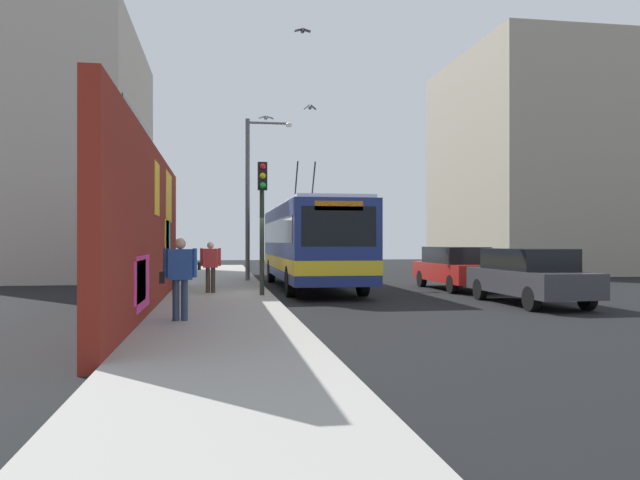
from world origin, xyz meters
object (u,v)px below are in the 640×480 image
at_px(city_bus, 310,242).
at_px(parked_car_dark_gray, 529,275).
at_px(pedestrian_midblock, 210,263).
at_px(parked_car_red, 456,267).
at_px(traffic_light, 262,205).
at_px(street_lamp, 253,187).
at_px(pedestrian_near_wall, 180,272).

height_order(city_bus, parked_car_dark_gray, city_bus).
bearing_deg(city_bus, pedestrian_midblock, 131.99).
height_order(parked_car_red, traffic_light, traffic_light).
bearing_deg(traffic_light, street_lamp, -0.94).
xyz_separation_m(city_bus, street_lamp, (2.76, 2.03, 2.27)).
xyz_separation_m(city_bus, pedestrian_midblock, (-3.34, 3.72, -0.68)).
distance_m(parked_car_red, traffic_light, 8.21).
distance_m(pedestrian_near_wall, traffic_light, 6.36).
bearing_deg(city_bus, traffic_light, 154.88).
xyz_separation_m(pedestrian_midblock, street_lamp, (6.10, -1.69, 2.95)).
height_order(city_bus, street_lamp, street_lamp).
bearing_deg(traffic_light, pedestrian_midblock, 51.57).
relative_size(pedestrian_near_wall, traffic_light, 0.42).
bearing_deg(pedestrian_midblock, pedestrian_near_wall, 175.66).
relative_size(city_bus, parked_car_red, 2.33).
bearing_deg(pedestrian_near_wall, parked_car_red, -47.04).
xyz_separation_m(parked_car_dark_gray, street_lamp, (9.80, 7.23, 3.21)).
distance_m(pedestrian_midblock, traffic_light, 2.68).
xyz_separation_m(parked_car_red, pedestrian_midblock, (-1.81, 8.92, 0.26)).
relative_size(parked_car_dark_gray, street_lamp, 0.71).
height_order(parked_car_dark_gray, street_lamp, street_lamp).
bearing_deg(parked_car_dark_gray, city_bus, 36.44).
bearing_deg(pedestrian_midblock, city_bus, -48.01).
bearing_deg(street_lamp, traffic_light, 179.06).
bearing_deg(street_lamp, city_bus, -143.68).
bearing_deg(parked_car_red, traffic_light, 112.52).
distance_m(city_bus, pedestrian_midblock, 5.04).
height_order(city_bus, traffic_light, city_bus).
xyz_separation_m(pedestrian_midblock, pedestrian_near_wall, (-6.99, 0.53, 0.06)).
xyz_separation_m(pedestrian_near_wall, traffic_light, (5.75, -2.10, 1.73)).
height_order(pedestrian_midblock, pedestrian_near_wall, pedestrian_near_wall).
height_order(city_bus, pedestrian_near_wall, city_bus).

